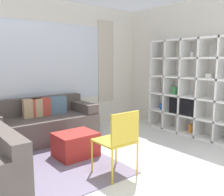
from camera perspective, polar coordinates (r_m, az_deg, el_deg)
wall_back at (r=5.30m, az=-14.54°, el=6.91°), size 5.88×0.11×2.70m
wall_right at (r=5.52m, az=16.93°, el=6.79°), size 0.07×4.53×2.70m
area_rug at (r=3.91m, az=-17.51°, el=-14.12°), size 2.03×2.37×0.01m
shelving_unit at (r=5.22m, az=18.07°, el=2.23°), size 0.38×1.98×1.91m
couch_main at (r=4.84m, az=-15.93°, el=-5.83°), size 2.00×0.88×0.80m
ottoman at (r=3.99m, az=-8.33°, el=-10.51°), size 0.61×0.50×0.38m
folding_chair at (r=3.21m, az=1.55°, el=-9.04°), size 0.44×0.46×0.86m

